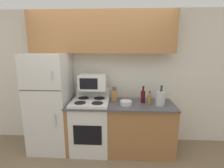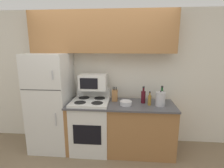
{
  "view_description": "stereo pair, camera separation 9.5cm",
  "coord_description": "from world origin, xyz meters",
  "px_view_note": "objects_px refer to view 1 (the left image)",
  "views": [
    {
      "loc": [
        0.35,
        -2.61,
        1.9
      ],
      "look_at": [
        0.2,
        0.28,
        1.26
      ],
      "focal_mm": 28.0,
      "sensor_mm": 36.0,
      "label": 1
    },
    {
      "loc": [
        0.44,
        -2.6,
        1.9
      ],
      "look_at": [
        0.2,
        0.28,
        1.26
      ],
      "focal_mm": 28.0,
      "sensor_mm": 36.0,
      "label": 2
    }
  ],
  "objects_px": {
    "microwave": "(93,82)",
    "bowl": "(126,103)",
    "bottle_wine_red": "(143,96)",
    "bottle_vinegar": "(149,99)",
    "stove": "(91,125)",
    "kettle": "(160,99)",
    "refrigerator": "(50,103)",
    "knife_block": "(115,95)",
    "bottle_wine_green": "(161,96)"
  },
  "relations": [
    {
      "from": "microwave",
      "to": "bowl",
      "type": "relative_size",
      "value": 2.35
    },
    {
      "from": "microwave",
      "to": "bottle_wine_red",
      "type": "distance_m",
      "value": 0.93
    },
    {
      "from": "bottle_wine_red",
      "to": "bottle_vinegar",
      "type": "distance_m",
      "value": 0.15
    },
    {
      "from": "stove",
      "to": "bottle_vinegar",
      "type": "bearing_deg",
      "value": -2.63
    },
    {
      "from": "stove",
      "to": "kettle",
      "type": "height_order",
      "value": "kettle"
    },
    {
      "from": "bowl",
      "to": "bottle_wine_red",
      "type": "distance_m",
      "value": 0.34
    },
    {
      "from": "kettle",
      "to": "bottle_wine_red",
      "type": "bearing_deg",
      "value": 155.08
    },
    {
      "from": "refrigerator",
      "to": "kettle",
      "type": "relative_size",
      "value": 6.76
    },
    {
      "from": "microwave",
      "to": "kettle",
      "type": "relative_size",
      "value": 1.87
    },
    {
      "from": "bottle_wine_red",
      "to": "bottle_vinegar",
      "type": "bearing_deg",
      "value": -48.35
    },
    {
      "from": "knife_block",
      "to": "bowl",
      "type": "bearing_deg",
      "value": -46.07
    },
    {
      "from": "stove",
      "to": "bottle_wine_red",
      "type": "relative_size",
      "value": 3.7
    },
    {
      "from": "bottle_wine_red",
      "to": "stove",
      "type": "bearing_deg",
      "value": -176.21
    },
    {
      "from": "knife_block",
      "to": "kettle",
      "type": "distance_m",
      "value": 0.8
    },
    {
      "from": "bottle_vinegar",
      "to": "bottle_wine_green",
      "type": "relative_size",
      "value": 0.8
    },
    {
      "from": "stove",
      "to": "kettle",
      "type": "bearing_deg",
      "value": -3.07
    },
    {
      "from": "knife_block",
      "to": "bottle_vinegar",
      "type": "height_order",
      "value": "knife_block"
    },
    {
      "from": "stove",
      "to": "bottle_vinegar",
      "type": "distance_m",
      "value": 1.15
    },
    {
      "from": "refrigerator",
      "to": "kettle",
      "type": "height_order",
      "value": "refrigerator"
    },
    {
      "from": "stove",
      "to": "microwave",
      "type": "bearing_deg",
      "value": 79.03
    },
    {
      "from": "bowl",
      "to": "refrigerator",
      "type": "bearing_deg",
      "value": 174.55
    },
    {
      "from": "microwave",
      "to": "knife_block",
      "type": "xyz_separation_m",
      "value": [
        0.39,
        -0.02,
        -0.24
      ]
    },
    {
      "from": "bottle_vinegar",
      "to": "bottle_wine_red",
      "type": "bearing_deg",
      "value": 131.65
    },
    {
      "from": "knife_block",
      "to": "bottle_wine_green",
      "type": "height_order",
      "value": "bottle_wine_green"
    },
    {
      "from": "stove",
      "to": "microwave",
      "type": "xyz_separation_m",
      "value": [
        0.03,
        0.15,
        0.76
      ]
    },
    {
      "from": "stove",
      "to": "bottle_wine_green",
      "type": "xyz_separation_m",
      "value": [
        1.25,
        0.12,
        0.54
      ]
    },
    {
      "from": "bottle_wine_green",
      "to": "kettle",
      "type": "relative_size",
      "value": 1.15
    },
    {
      "from": "refrigerator",
      "to": "knife_block",
      "type": "bearing_deg",
      "value": 4.0
    },
    {
      "from": "microwave",
      "to": "knife_block",
      "type": "bearing_deg",
      "value": -2.42
    },
    {
      "from": "refrigerator",
      "to": "microwave",
      "type": "bearing_deg",
      "value": 7.25
    },
    {
      "from": "bowl",
      "to": "bottle_wine_green",
      "type": "bearing_deg",
      "value": 17.23
    },
    {
      "from": "microwave",
      "to": "kettle",
      "type": "bearing_deg",
      "value": -10.45
    },
    {
      "from": "bowl",
      "to": "bottle_vinegar",
      "type": "bearing_deg",
      "value": 4.35
    },
    {
      "from": "microwave",
      "to": "knife_block",
      "type": "relative_size",
      "value": 1.84
    },
    {
      "from": "stove",
      "to": "bottle_wine_green",
      "type": "height_order",
      "value": "bottle_wine_green"
    },
    {
      "from": "refrigerator",
      "to": "bottle_wine_red",
      "type": "height_order",
      "value": "refrigerator"
    },
    {
      "from": "knife_block",
      "to": "bowl",
      "type": "xyz_separation_m",
      "value": [
        0.2,
        -0.21,
        -0.07
      ]
    },
    {
      "from": "bottle_wine_red",
      "to": "bottle_wine_green",
      "type": "bearing_deg",
      "value": 9.61
    },
    {
      "from": "refrigerator",
      "to": "kettle",
      "type": "distance_m",
      "value": 1.95
    },
    {
      "from": "bottle_wine_red",
      "to": "bottle_wine_green",
      "type": "relative_size",
      "value": 1.0
    },
    {
      "from": "refrigerator",
      "to": "bottle_wine_red",
      "type": "xyz_separation_m",
      "value": [
        1.67,
        0.01,
        0.14
      ]
    },
    {
      "from": "knife_block",
      "to": "stove",
      "type": "bearing_deg",
      "value": -162.36
    },
    {
      "from": "bowl",
      "to": "kettle",
      "type": "height_order",
      "value": "kettle"
    },
    {
      "from": "knife_block",
      "to": "bottle_vinegar",
      "type": "distance_m",
      "value": 0.63
    },
    {
      "from": "stove",
      "to": "bowl",
      "type": "height_order",
      "value": "stove"
    },
    {
      "from": "kettle",
      "to": "bottle_vinegar",
      "type": "bearing_deg",
      "value": 174.35
    },
    {
      "from": "microwave",
      "to": "bottle_wine_red",
      "type": "bearing_deg",
      "value": -5.72
    },
    {
      "from": "microwave",
      "to": "kettle",
      "type": "xyz_separation_m",
      "value": [
        1.17,
        -0.22,
        -0.23
      ]
    },
    {
      "from": "refrigerator",
      "to": "microwave",
      "type": "height_order",
      "value": "refrigerator"
    },
    {
      "from": "refrigerator",
      "to": "bottle_wine_green",
      "type": "xyz_separation_m",
      "value": [
        2.0,
        0.06,
        0.14
      ]
    }
  ]
}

